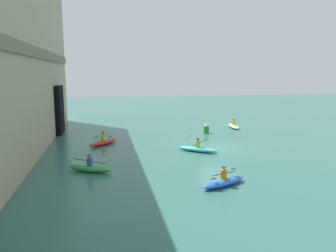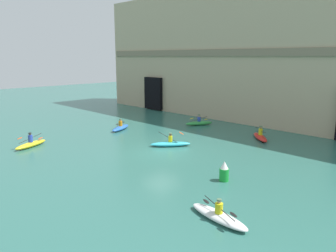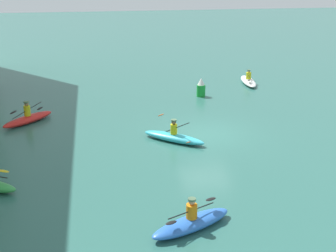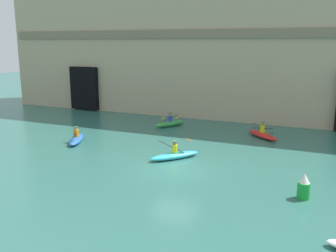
{
  "view_description": "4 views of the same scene",
  "coord_description": "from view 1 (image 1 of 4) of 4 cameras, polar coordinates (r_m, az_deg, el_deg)",
  "views": [
    {
      "loc": [
        -24.5,
        8.74,
        6.04
      ],
      "look_at": [
        -2.67,
        4.49,
        2.41
      ],
      "focal_mm": 35.0,
      "sensor_mm": 36.0,
      "label": 1
    },
    {
      "loc": [
        17.12,
        -16.16,
        7.07
      ],
      "look_at": [
        -3.06,
        3.79,
        1.02
      ],
      "focal_mm": 35.0,
      "sensor_mm": 36.0,
      "label": 2
    },
    {
      "loc": [
        -21.18,
        5.39,
        8.17
      ],
      "look_at": [
        -0.6,
        2.03,
        0.74
      ],
      "focal_mm": 50.0,
      "sensor_mm": 36.0,
      "label": 3
    },
    {
      "loc": [
        7.38,
        -17.81,
        6.77
      ],
      "look_at": [
        -2.41,
        4.59,
        1.27
      ],
      "focal_mm": 40.0,
      "sensor_mm": 36.0,
      "label": 4
    }
  ],
  "objects": [
    {
      "name": "kayak_cyan",
      "position": [
        25.42,
        5.19,
        -3.97
      ],
      "size": [
        2.58,
        2.95,
        1.25
      ],
      "rotation": [
        0.0,
        0.0,
        4.03
      ],
      "color": "#33B2C6",
      "rests_on": "ground"
    },
    {
      "name": "kayak_white",
      "position": [
        37.02,
        11.36,
        0.02
      ],
      "size": [
        3.26,
        1.18,
        0.99
      ],
      "rotation": [
        0.0,
        0.0,
        3.03
      ],
      "color": "white",
      "rests_on": "ground"
    },
    {
      "name": "ground_plane",
      "position": [
        26.71,
        8.41,
        -3.9
      ],
      "size": [
        120.0,
        120.0,
        0.0
      ],
      "primitive_type": "plane",
      "color": "#2D665B"
    },
    {
      "name": "marker_buoy",
      "position": [
        33.2,
        6.69,
        -0.31
      ],
      "size": [
        0.55,
        0.55,
        1.18
      ],
      "color": "green",
      "rests_on": "ground"
    },
    {
      "name": "kayak_blue",
      "position": [
        18.18,
        9.65,
        -9.45
      ],
      "size": [
        2.0,
        3.04,
        1.1
      ],
      "rotation": [
        0.0,
        0.0,
        2.02
      ],
      "color": "blue",
      "rests_on": "ground"
    },
    {
      "name": "kayak_red",
      "position": [
        28.24,
        -11.2,
        -2.74
      ],
      "size": [
        2.78,
        2.73,
        1.18
      ],
      "rotation": [
        0.0,
        0.0,
        2.37
      ],
      "color": "red",
      "rests_on": "ground"
    },
    {
      "name": "kayak_green",
      "position": [
        20.87,
        -13.45,
        -7.07
      ],
      "size": [
        2.0,
        2.95,
        1.12
      ],
      "rotation": [
        0.0,
        0.0,
        1.08
      ],
      "color": "green",
      "rests_on": "ground"
    }
  ]
}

